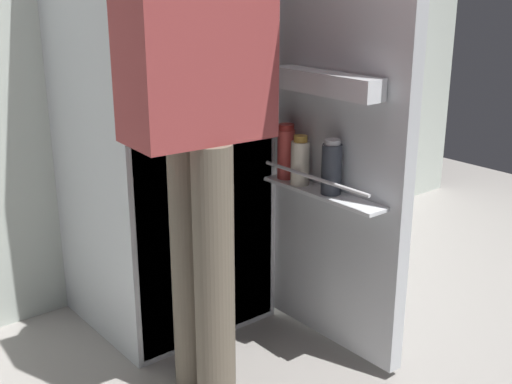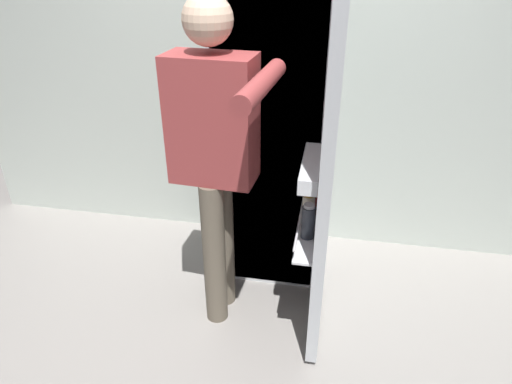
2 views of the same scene
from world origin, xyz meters
name	(u,v)px [view 1 (image 1 of 2)]	position (x,y,z in m)	size (l,w,h in m)	color
ground_plane	(254,369)	(0.00, 0.00, 0.00)	(5.66, 5.66, 0.00)	gray
refrigerator	(174,86)	(0.03, 0.49, 0.91)	(0.67, 1.18, 1.82)	silver
person	(200,78)	(-0.20, -0.01, 1.02)	(0.54, 0.75, 1.69)	#665B4C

